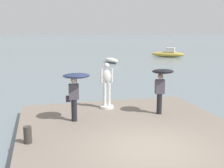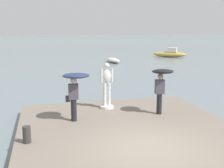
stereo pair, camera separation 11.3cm
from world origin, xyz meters
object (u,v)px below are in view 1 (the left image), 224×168
at_px(statue_white_figure, 107,88).
at_px(boat_far, 168,54).
at_px(onlooker_right, 162,80).
at_px(mooring_bollard, 28,135).
at_px(boat_mid, 111,60).
at_px(onlooker_left, 75,83).

distance_m(statue_white_figure, boat_far, 31.09).
xyz_separation_m(statue_white_figure, onlooker_right, (2.02, -1.43, 0.52)).
relative_size(mooring_bollard, boat_far, 0.11).
xyz_separation_m(statue_white_figure, boat_mid, (5.87, 21.81, -1.07)).
xyz_separation_m(boat_mid, boat_far, (10.06, 4.87, 0.22)).
relative_size(mooring_bollard, boat_mid, 0.15).
relative_size(statue_white_figure, boat_mid, 0.58).
xyz_separation_m(onlooker_right, mooring_bollard, (-5.41, -1.94, -1.20)).
height_order(onlooker_right, boat_mid, onlooker_right).
xyz_separation_m(onlooker_left, mooring_bollard, (-1.78, -1.88, -1.23)).
bearing_deg(onlooker_right, statue_white_figure, 144.71).
bearing_deg(boat_far, boat_mid, -154.15).
bearing_deg(mooring_bollard, onlooker_left, 46.55).
distance_m(onlooker_left, mooring_bollard, 2.87).
height_order(statue_white_figure, mooring_bollard, statue_white_figure).
xyz_separation_m(onlooker_left, boat_mid, (7.48, 23.31, -1.62)).
bearing_deg(boat_far, statue_white_figure, -120.84).
distance_m(statue_white_figure, boat_mid, 22.61).
bearing_deg(boat_mid, onlooker_left, -107.79).
xyz_separation_m(onlooker_right, boat_far, (13.91, 28.12, -1.36)).
xyz_separation_m(onlooker_left, boat_far, (17.54, 28.18, -1.40)).
distance_m(onlooker_right, boat_mid, 23.61).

